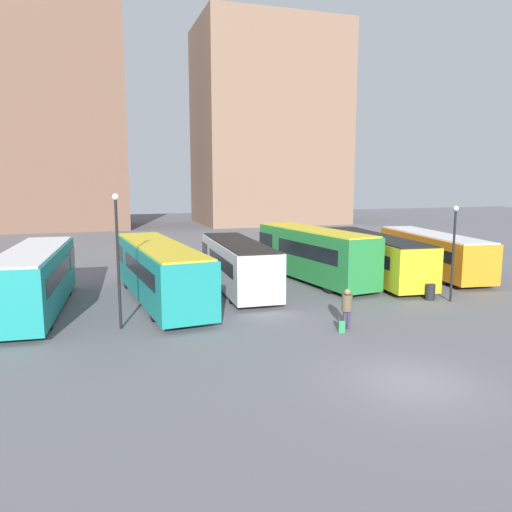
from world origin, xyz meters
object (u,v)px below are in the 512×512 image
object	(u,v)px
bus_3	(313,253)
bus_5	(431,252)
traveler	(347,305)
trash_bin	(430,292)
bus_2	(238,264)
bus_4	(371,255)
bus_0	(35,278)
suitcase	(342,326)
bus_1	(159,269)
lamp_post_0	(118,251)
lamp_post_1	(454,245)

from	to	relation	value
bus_3	bus_5	size ratio (longest dim) A/B	0.95
traveler	trash_bin	xyz separation A→B (m)	(6.81, 3.32, -0.63)
bus_2	bus_4	world-z (taller)	bus_2
bus_2	trash_bin	bearing A→B (deg)	-118.84
bus_0	bus_4	size ratio (longest dim) A/B	0.89
bus_4	traveler	xyz separation A→B (m)	(-6.90, -9.53, -0.49)
suitcase	bus_1	bearing A→B (deg)	61.46
bus_0	bus_4	xyz separation A→B (m)	(19.99, 2.20, -0.14)
bus_3	bus_5	world-z (taller)	bus_3
bus_2	lamp_post_0	size ratio (longest dim) A/B	1.72
bus_4	lamp_post_1	size ratio (longest dim) A/B	2.38
bus_5	suitcase	world-z (taller)	bus_5
bus_1	bus_4	size ratio (longest dim) A/B	1.04
suitcase	bus_0	bearing A→B (deg)	80.88
bus_3	suitcase	world-z (taller)	bus_3
suitcase	bus_5	bearing A→B (deg)	-28.44
trash_bin	traveler	bearing A→B (deg)	-154.01
traveler	trash_bin	bearing A→B (deg)	-42.03
bus_3	traveler	size ratio (longest dim) A/B	6.01
traveler	trash_bin	distance (m)	7.60
bus_3	bus_4	distance (m)	4.05
bus_2	suitcase	world-z (taller)	bus_2
bus_5	lamp_post_0	bearing A→B (deg)	114.79
bus_1	traveler	size ratio (longest dim) A/B	7.03
bus_1	bus_5	bearing A→B (deg)	-89.76
bus_4	bus_5	xyz separation A→B (m)	(4.69, 0.06, -0.03)
bus_4	lamp_post_0	xyz separation A→B (m)	(-16.22, -6.44, 1.88)
bus_5	suitcase	distance (m)	15.61
traveler	suitcase	bearing A→B (deg)	151.06
bus_2	lamp_post_0	distance (m)	9.24
bus_1	lamp_post_1	xyz separation A→B (m)	(14.65, -5.09, 1.35)
bus_1	suitcase	xyz separation A→B (m)	(6.64, -8.07, -1.40)
suitcase	trash_bin	size ratio (longest dim) A/B	0.89
bus_2	trash_bin	size ratio (longest dim) A/B	11.81
trash_bin	bus_2	bearing A→B (deg)	148.77
bus_2	bus_3	size ratio (longest dim) A/B	0.94
suitcase	trash_bin	bearing A→B (deg)	-41.20
traveler	lamp_post_1	world-z (taller)	lamp_post_1
suitcase	lamp_post_0	xyz separation A→B (m)	(-8.91, 3.41, 3.16)
bus_5	lamp_post_0	distance (m)	21.98
bus_3	bus_5	xyz separation A→B (m)	(8.72, -0.23, -0.29)
bus_2	bus_0	bearing A→B (deg)	100.62
bus_1	suitcase	world-z (taller)	bus_1
bus_1	bus_5	distance (m)	18.73
bus_0	bus_5	size ratio (longest dim) A/B	0.96
lamp_post_0	trash_bin	size ratio (longest dim) A/B	6.88
trash_bin	bus_0	bearing A→B (deg)	168.61
lamp_post_0	lamp_post_1	world-z (taller)	lamp_post_0
lamp_post_1	trash_bin	distance (m)	2.80
bus_4	bus_5	size ratio (longest dim) A/B	1.08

